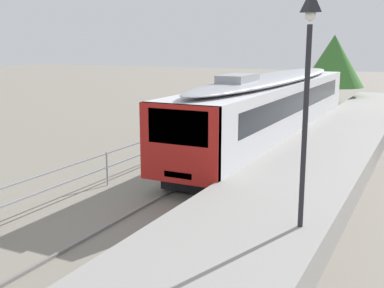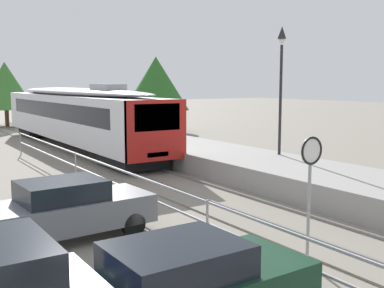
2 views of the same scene
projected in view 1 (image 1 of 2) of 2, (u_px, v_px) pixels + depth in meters
The scene contains 6 objects.
ground_plane at pixel (130, 180), 18.31m from camera, with size 160.00×160.00×0.00m, color gray.
track_rails at pixel (200, 189), 16.98m from camera, with size 3.20×60.00×0.14m.
commuter_train at pixel (274, 104), 23.96m from camera, with size 2.82×20.51×3.74m.
station_platform at pixel (291, 190), 15.47m from camera, with size 3.90×60.00×0.90m, color #999691.
platform_lamp_mid_platform at pixel (308, 66), 10.45m from camera, with size 0.34×0.34×5.35m.
tree_behind_station_far at pixel (333, 61), 38.88m from camera, with size 4.99×4.99×5.81m.
Camera 1 is at (7.03, 7.30, 5.09)m, focal length 44.84 mm.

